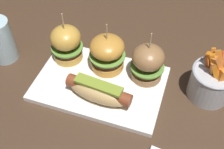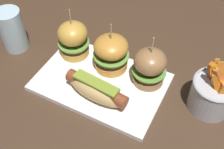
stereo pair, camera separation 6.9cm
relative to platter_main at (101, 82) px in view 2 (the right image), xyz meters
name	(u,v)px [view 2 (the right image)]	position (x,y,z in m)	size (l,w,h in m)	color
ground_plane	(101,84)	(0.00, 0.00, -0.01)	(3.00, 3.00, 0.00)	#422D1E
platter_main	(101,82)	(0.00, 0.00, 0.00)	(0.32, 0.21, 0.01)	white
hot_dog	(96,89)	(0.02, -0.05, 0.03)	(0.17, 0.07, 0.05)	tan
slider_left	(73,39)	(-0.11, 0.06, 0.06)	(0.09, 0.09, 0.15)	gold
slider_center	(110,52)	(0.00, 0.06, 0.06)	(0.09, 0.09, 0.14)	#C68632
slider_right	(150,67)	(0.11, 0.06, 0.06)	(0.09, 0.09, 0.14)	#96693F
fries_bucket	(213,93)	(0.27, 0.06, 0.04)	(0.11, 0.11, 0.14)	#B7BABF
water_glass	(12,30)	(-0.29, 0.01, 0.05)	(0.07, 0.07, 0.12)	silver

